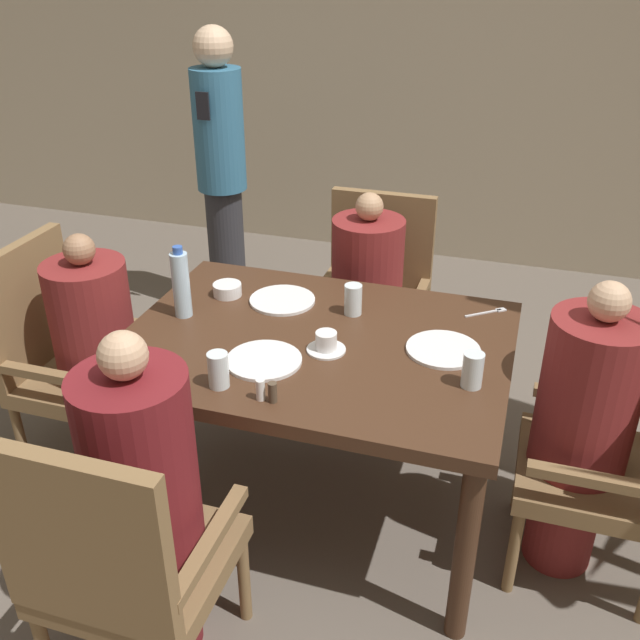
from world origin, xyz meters
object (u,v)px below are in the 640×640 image
Objects in this scene: teacup_with_saucer at (326,343)px; diner_in_left_chair at (97,352)px; chair_right_side at (625,453)px; diner_in_right_chair at (582,430)px; chair_far_side at (374,295)px; diner_in_near_chair at (145,502)px; chair_left_side at (67,353)px; glass_tall_mid at (473,370)px; diner_in_far_chair at (366,301)px; water_bottle at (181,284)px; bowl_small at (227,290)px; plate_main_right at (264,360)px; standing_host at (221,169)px; glass_tall_near at (353,300)px; plate_dessert_center at (282,300)px; chair_near_corner at (121,560)px; glass_tall_far at (218,370)px; plate_main_left at (443,349)px.

diner_in_left_chair is at bearing 176.18° from teacup_with_saucer.
chair_right_side is 0.16m from diner_in_right_chair.
chair_far_side is 1.68m from diner_in_near_chair.
chair_left_side is 1.67m from glass_tall_mid.
water_bottle is at bearing -125.82° from diner_in_far_chair.
chair_left_side is at bearing -160.31° from bowl_small.
glass_tall_mid is (1.49, -0.14, 0.28)m from diner_in_left_chair.
plate_main_right is 1.89× the size of teacup_with_saucer.
diner_in_far_chair is 0.73m from bowl_small.
glass_tall_near is (1.09, -1.23, -0.06)m from standing_host.
glass_tall_mid is (0.49, -0.36, 0.00)m from glass_tall_near.
diner_in_left_chair reaches higher than teacup_with_saucer.
glass_tall_near is (-0.85, 0.23, 0.25)m from diner_in_right_chair.
bowl_small is at bearing -176.88° from plate_dessert_center.
chair_far_side is at bearing -28.46° from standing_host.
teacup_with_saucer is at bearing -176.29° from chair_right_side.
standing_host reaches higher than chair_far_side.
water_bottle is (-0.53, -0.73, 0.34)m from diner_in_far_chair.
plate_main_right is 1.00× the size of plate_dessert_center.
glass_tall_mid is (0.83, 0.77, 0.31)m from chair_near_corner.
glass_tall_mid is 1.00× the size of glass_tall_far.
bowl_small is at bearing 111.70° from glass_tall_far.
diner_in_near_chair is at bearing -100.72° from glass_tall_far.
diner_in_right_chair reaches higher than chair_left_side.
teacup_with_saucer is 0.40m from glass_tall_far.
chair_left_side is at bearing 176.67° from teacup_with_saucer.
chair_left_side is 1.10m from diner_in_near_chair.
chair_left_side and chair_near_corner have the same top height.
diner_in_right_chair is 0.69× the size of standing_host.
plate_main_left is at bearing 48.43° from diner_in_near_chair.
diner_in_near_chair is at bearing -71.36° from standing_host.
chair_left_side reaches higher than plate_main_left.
standing_host is 1.46m from plate_dessert_center.
diner_in_right_chair is 1.40m from bowl_small.
glass_tall_far is (-0.20, -1.28, 0.31)m from chair_far_side.
plate_main_left is 2.17× the size of glass_tall_mid.
teacup_with_saucer is 1.15× the size of glass_tall_mid.
diner_in_far_chair reaches higher than chair_far_side.
glass_tall_mid is (0.56, -1.04, 0.31)m from chair_far_side.
standing_host is 14.35× the size of bowl_small.
diner_in_right_chair is 8.19× the size of teacup_with_saucer.
chair_left_side is 3.77× the size of plate_main_left.
chair_right_side reaches higher than glass_tall_mid.
chair_left_side is at bearing -168.90° from glass_tall_near.
water_bottle reaches higher than plate_main_right.
standing_host is at bearing 108.90° from water_bottle.
plate_main_left is at bearing 1.74° from water_bottle.
standing_host reaches higher than teacup_with_saucer.
plate_main_left and plate_dessert_center have the same top height.
plate_main_left is 2.17× the size of glass_tall_far.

